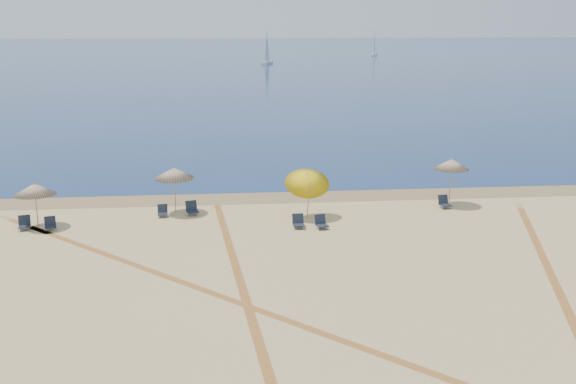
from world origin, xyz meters
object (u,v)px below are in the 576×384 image
object	(u,v)px
chair_2	(24,223)
sailboat_0	(374,48)
umbrella_1	(35,189)
chair_4	(163,211)
umbrella_3	(307,179)
chair_8	(444,202)
chair_5	(192,209)
chair_6	(298,222)
chair_3	(50,224)
sailboat_1	(267,54)
umbrella_2	(174,173)
umbrella_4	(451,164)
chair_7	(321,223)

from	to	relation	value
chair_2	sailboat_0	size ratio (longest dim) A/B	0.10
umbrella_1	chair_4	world-z (taller)	umbrella_1
umbrella_3	chair_8	world-z (taller)	umbrella_3
umbrella_1	chair_5	distance (m)	7.76
chair_5	chair_4	bearing A→B (deg)	172.18
umbrella_1	chair_8	bearing A→B (deg)	3.91
chair_6	umbrella_3	bearing A→B (deg)	65.92
chair_6	chair_8	bearing A→B (deg)	16.36
chair_8	chair_3	bearing A→B (deg)	174.19
chair_4	chair_8	bearing A→B (deg)	-4.10
umbrella_1	chair_4	xyz separation A→B (m)	(5.96, 1.24, -1.64)
umbrella_1	chair_6	world-z (taller)	umbrella_1
chair_3	sailboat_1	distance (m)	131.46
umbrella_2	sailboat_1	distance (m)	128.35
chair_6	sailboat_0	size ratio (longest dim) A/B	0.09
chair_6	chair_8	world-z (taller)	chair_8
umbrella_2	umbrella_3	distance (m)	7.00
chair_2	chair_3	world-z (taller)	chair_2
umbrella_2	umbrella_4	xyz separation A→B (m)	(14.93, 0.13, 0.15)
sailboat_0	chair_4	bearing A→B (deg)	-88.20
umbrella_3	sailboat_1	xyz separation A→B (m)	(6.41, 129.29, 0.30)
chair_4	sailboat_0	size ratio (longest dim) A/B	0.08
chair_2	chair_7	distance (m)	14.44
umbrella_2	sailboat_1	bearing A→B (deg)	84.09
umbrella_3	sailboat_1	world-z (taller)	sailboat_1
umbrella_2	chair_3	xyz separation A→B (m)	(-5.86, -2.38, -1.87)
umbrella_3	sailboat_0	xyz separation A→B (m)	(41.89, 169.34, 0.23)
chair_2	chair_3	distance (m)	1.26
umbrella_3	chair_5	size ratio (longest dim) A/B	3.47
umbrella_2	chair_4	xyz separation A→B (m)	(-0.63, -0.62, -1.88)
umbrella_3	sailboat_1	size ratio (longest dim) A/B	0.37
umbrella_3	sailboat_0	size ratio (longest dim) A/B	0.38
umbrella_1	sailboat_0	xyz separation A→B (m)	(55.29, 169.58, 0.37)
umbrella_3	chair_3	world-z (taller)	umbrella_3
chair_2	sailboat_1	bearing A→B (deg)	67.12
umbrella_4	chair_5	size ratio (longest dim) A/B	3.22
umbrella_3	umbrella_4	distance (m)	8.31
chair_4	chair_7	bearing A→B (deg)	-24.45
umbrella_1	umbrella_4	size ratio (longest dim) A/B	0.85
umbrella_1	chair_7	bearing A→B (deg)	-6.47
chair_4	umbrella_3	bearing A→B (deg)	-12.52
umbrella_3	umbrella_4	xyz separation A→B (m)	(8.12, 1.74, 0.25)
umbrella_4	chair_7	size ratio (longest dim) A/B	3.53
umbrella_2	chair_6	xyz separation A→B (m)	(6.17, -3.22, -1.85)
chair_5	umbrella_1	bearing A→B (deg)	175.68
umbrella_4	chair_8	distance (m)	2.12
umbrella_4	chair_7	xyz separation A→B (m)	(-7.66, -3.55, -2.01)
sailboat_1	umbrella_4	bearing A→B (deg)	-67.50
umbrella_2	chair_4	distance (m)	2.08
chair_2	chair_6	distance (m)	13.32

